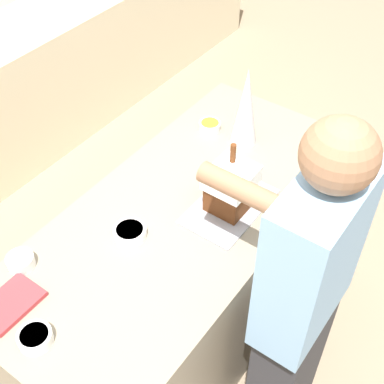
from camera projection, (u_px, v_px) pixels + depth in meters
name	position (u px, v px, depth m)	size (l,w,h in m)	color
ground_plane	(185.00, 324.00, 2.90)	(12.00, 12.00, 0.00)	gray
kitchen_island	(184.00, 275.00, 2.59)	(1.84, 0.83, 0.89)	gray
baking_tray	(229.00, 206.00, 2.29)	(0.42, 0.26, 0.01)	#9E9EA8
gingerbread_house	(231.00, 187.00, 2.21)	(0.20, 0.18, 0.29)	#5B2D14
decorative_tree	(246.00, 107.00, 2.47)	(0.13, 0.13, 0.40)	silver
candy_bowl_near_tray_left	(210.00, 126.00, 2.66)	(0.11, 0.11, 0.04)	silver
candy_bowl_near_tray_right	(20.00, 261.00, 2.05)	(0.11, 0.11, 0.05)	white
candy_bowl_far_left	(130.00, 232.00, 2.16)	(0.14, 0.14, 0.04)	white
candy_bowl_behind_tray	(35.00, 337.00, 1.82)	(0.12, 0.12, 0.04)	white
cookbook	(10.00, 303.00, 1.93)	(0.22, 0.16, 0.02)	#B23338
person	(301.00, 304.00, 1.95)	(0.45, 0.56, 1.71)	#333338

